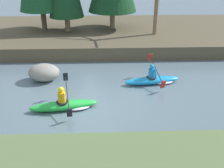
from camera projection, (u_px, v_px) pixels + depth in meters
name	position (u px, v px, depth m)	size (l,w,h in m)	color
ground_plane	(91.00, 101.00, 11.18)	(90.00, 90.00, 0.00)	slate
riverbank_far	(95.00, 34.00, 19.47)	(44.00, 9.43, 0.82)	brown
kayaker_lead	(154.00, 80.00, 12.69)	(2.80, 2.07, 1.20)	#1993D6
kayaker_middle	(67.00, 105.00, 10.54)	(2.79, 2.06, 1.20)	green
boulder_midstream	(44.00, 72.00, 12.89)	(1.52, 1.19, 0.86)	gray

